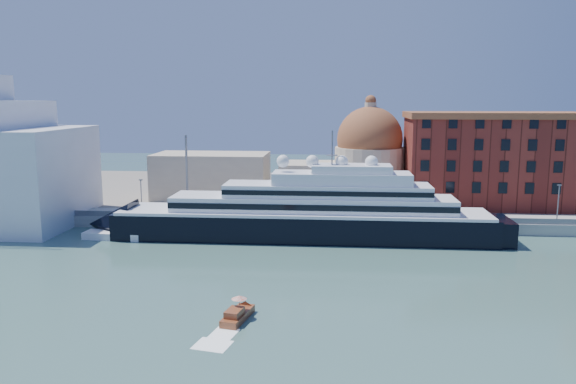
{
  "coord_description": "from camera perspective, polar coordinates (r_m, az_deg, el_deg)",
  "views": [
    {
      "loc": [
        13.33,
        -89.29,
        28.39
      ],
      "look_at": [
        4.08,
        18.0,
        10.5
      ],
      "focal_mm": 35.0,
      "sensor_mm": 36.0,
      "label": 1
    }
  ],
  "objects": [
    {
      "name": "service_barge",
      "position": [
        120.86,
        -17.13,
        -4.19
      ],
      "size": [
        12.55,
        4.96,
        2.76
      ],
      "rotation": [
        0.0,
        0.0,
        -0.07
      ],
      "color": "white",
      "rests_on": "ground"
    },
    {
      "name": "land",
      "position": [
        167.09,
        0.28,
        -0.0
      ],
      "size": [
        260.0,
        72.0,
        2.0
      ],
      "primitive_type": "cube",
      "color": "slate",
      "rests_on": "ground"
    },
    {
      "name": "warehouse",
      "position": [
        147.22,
        20.16,
        3.16
      ],
      "size": [
        43.0,
        19.0,
        23.25
      ],
      "color": "maroon",
      "rests_on": "land"
    },
    {
      "name": "superyacht",
      "position": [
        115.17,
        0.28,
        -2.55
      ],
      "size": [
        86.81,
        12.04,
        25.95
      ],
      "color": "black",
      "rests_on": "ground"
    },
    {
      "name": "water_taxi",
      "position": [
        74.74,
        -5.18,
        -12.28
      ],
      "size": [
        3.64,
        7.18,
        3.26
      ],
      "rotation": [
        0.0,
        0.0,
        -0.21
      ],
      "color": "brown",
      "rests_on": "ground"
    },
    {
      "name": "quay",
      "position": [
        126.95,
        -1.22,
        -2.91
      ],
      "size": [
        180.0,
        10.0,
        2.5
      ],
      "primitive_type": "cube",
      "color": "gray",
      "rests_on": "ground"
    },
    {
      "name": "ground",
      "position": [
        94.64,
        -3.43,
        -8.04
      ],
      "size": [
        400.0,
        400.0,
        0.0
      ],
      "primitive_type": "plane",
      "color": "#325751",
      "rests_on": "ground"
    },
    {
      "name": "quay_fence",
      "position": [
        122.18,
        -1.45,
        -2.52
      ],
      "size": [
        180.0,
        0.1,
        1.2
      ],
      "primitive_type": "cube",
      "color": "slate",
      "rests_on": "quay"
    },
    {
      "name": "lamp_posts",
      "position": [
        125.69,
        -7.07,
        0.87
      ],
      "size": [
        120.8,
        2.4,
        18.0
      ],
      "color": "slate",
      "rests_on": "quay"
    },
    {
      "name": "church",
      "position": [
        148.21,
        2.21,
        2.65
      ],
      "size": [
        66.0,
        18.0,
        25.5
      ],
      "color": "beige",
      "rests_on": "land"
    }
  ]
}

